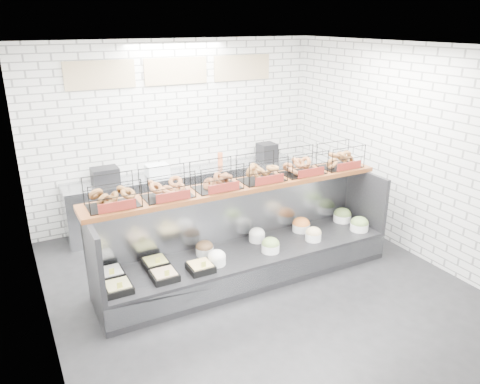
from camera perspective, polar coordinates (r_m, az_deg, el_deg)
ground at (r=6.22m, az=2.26°, el=-11.49°), size 5.50×5.50×0.00m
room_shell at (r=5.94m, az=-0.38°, el=8.48°), size 5.02×5.51×3.01m
display_case at (r=6.32m, az=0.83°, el=-7.49°), size 4.00×0.90×1.20m
bagel_shelf at (r=6.05m, az=0.01°, el=2.05°), size 4.10×0.50×0.40m
prep_counter at (r=8.00m, az=-6.40°, el=-0.38°), size 4.00×0.60×1.20m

